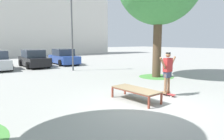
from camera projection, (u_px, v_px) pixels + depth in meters
The scene contains 8 objects.
ground_plane at pixel (147, 107), 6.92m from camera, with size 120.00×120.00×0.00m, color #999993.
skate_box at pixel (136, 90), 7.61m from camera, with size 0.92×1.96×0.46m.
skateboard at pixel (167, 94), 8.40m from camera, with size 0.22×0.80×0.09m.
skater at pixel (168, 70), 8.26m from camera, with size 1.00×0.29×1.69m.
grass_patch_near_right at pixel (156, 77), 12.83m from camera, with size 2.18×2.18×0.01m, color #47893D.
car_black at pixel (34, 59), 17.76m from camera, with size 1.92×4.20×1.50m.
car_blue at pixel (64, 57), 19.76m from camera, with size 2.01×4.25×1.50m.
light_post at pixel (72, 20), 15.01m from camera, with size 0.36×0.36×5.83m.
Camera 1 is at (-4.90, -4.68, 2.22)m, focal length 32.49 mm.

